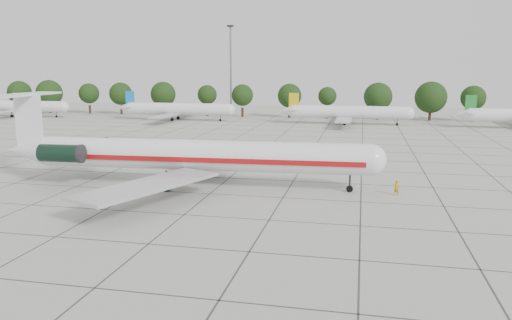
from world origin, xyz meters
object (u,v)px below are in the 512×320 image
Objects in this scene: main_airliner at (179,154)px; bg_airliner_c at (348,112)px; floodlight_mast at (231,65)px; bg_airliner_b at (178,109)px; bg_airliner_a at (19,106)px; ground_crew at (396,188)px.

bg_airliner_c is (17.04, 68.67, -0.79)m from main_airliner.
bg_airliner_b is at bearing -114.29° from floodlight_mast.
main_airliner is at bearing -43.36° from bg_airliner_a.
bg_airliner_b is 1.00× the size of bg_airliner_c.
ground_crew is 0.06× the size of floodlight_mast.
floodlight_mast is at bearing 149.42° from bg_airliner_c.
bg_airliner_b is at bearing -76.75° from ground_crew.
bg_airliner_a is (-97.36, 68.32, 2.10)m from ground_crew.
main_airliner is 100.68m from bg_airliner_a.
bg_airliner_b and bg_airliner_c have the same top height.
bg_airliner_b is (-50.66, 68.37, 2.10)m from ground_crew.
bg_airliner_a is at bearing 179.71° from bg_airliner_c.
bg_airliner_a is at bearing -160.27° from floodlight_mast.
bg_airliner_c is (90.24, -0.45, 0.00)m from bg_airliner_a.
bg_airliner_c is at bearing -0.65° from bg_airliner_b.
ground_crew is at bearing -64.73° from floodlight_mast.
main_airliner is at bearing -21.40° from ground_crew.
bg_airliner_c is 1.11× the size of floodlight_mast.
ground_crew is 118.96m from bg_airliner_a.
floodlight_mast reaches higher than bg_airliner_b.
floodlight_mast reaches higher than bg_airliner_c.
ground_crew is at bearing -53.46° from bg_airliner_b.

